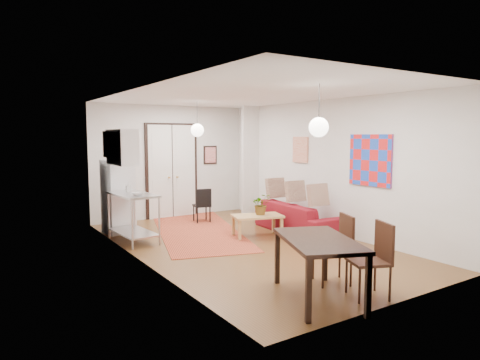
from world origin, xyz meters
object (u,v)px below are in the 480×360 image
sofa (299,217)px  dining_table (318,245)px  fridge (118,196)px  black_side_chair (200,202)px  kitchen_counter (133,210)px  dining_chair_far (362,252)px  coffee_table (257,218)px  dining_chair_near (327,242)px

sofa → dining_table: bearing=146.7°
fridge → dining_table: 5.33m
fridge → black_side_chair: bearing=-4.9°
kitchen_counter → dining_chair_far: dining_chair_far is taller
sofa → dining_chair_far: 3.76m
dining_table → dining_chair_far: size_ratio=1.67×
sofa → black_side_chair: bearing=33.2°
dining_table → dining_chair_far: 0.65m
kitchen_counter → dining_table: 4.39m
coffee_table → dining_chair_far: 3.57m
black_side_chair → dining_chair_near: bearing=95.4°
sofa → black_side_chair: size_ratio=2.69×
coffee_table → dining_table: 3.56m
fridge → coffee_table: bearing=-48.0°
kitchen_counter → black_side_chair: bearing=23.1°
dining_chair_near → black_side_chair: size_ratio=1.18×
dining_chair_near → sofa: bearing=169.5°
coffee_table → fridge: fridge is taller
coffee_table → fridge: bearing=140.0°
coffee_table → fridge: size_ratio=0.71×
dining_table → dining_chair_near: bearing=36.9°
sofa → dining_table: (-2.35, -3.12, 0.38)m
dining_table → dining_chair_far: bearing=-19.1°
dining_chair_far → black_side_chair: bearing=-162.2°
dining_chair_far → fridge: bearing=-140.9°
kitchen_counter → dining_chair_near: dining_chair_near is taller
coffee_table → kitchen_counter: (-2.34, 1.00, 0.24)m
sofa → black_side_chair: black_side_chair is taller
coffee_table → dining_chair_near: bearing=-104.9°
dining_table → sofa: bearing=53.0°
fridge → black_side_chair: fridge is taller
sofa → dining_chair_near: (-1.75, -2.66, 0.25)m
coffee_table → dining_chair_near: 2.93m
coffee_table → kitchen_counter: bearing=156.9°
kitchen_counter → black_side_chair: size_ratio=1.56×
dining_chair_far → sofa: bearing=175.0°
sofa → coffee_table: size_ratio=1.97×
kitchen_counter → fridge: bearing=85.7°
fridge → dining_chair_far: (1.59, -5.45, -0.23)m
fridge → dining_table: bearing=-87.3°
fridge → black_side_chair: (2.07, 0.11, -0.32)m
kitchen_counter → dining_table: bearing=-81.2°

